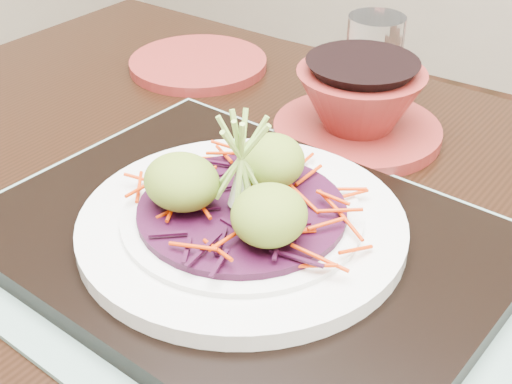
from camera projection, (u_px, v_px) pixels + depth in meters
The scene contains 11 objects.
dining_table at pixel (293, 337), 0.64m from camera, with size 1.20×0.83×0.73m.
placemat at pixel (242, 252), 0.58m from camera, with size 0.46×0.36×0.00m, color gray.
serving_tray at pixel (242, 242), 0.58m from camera, with size 0.40×0.30×0.02m, color black.
white_plate at pixel (242, 224), 0.57m from camera, with size 0.26×0.26×0.02m.
cabbage_bed at pixel (242, 210), 0.56m from camera, with size 0.17×0.17×0.01m, color #320A26.
carrot_julienne at pixel (242, 202), 0.56m from camera, with size 0.20×0.20×0.01m, color red, non-canonical shape.
guacamole_scoops at pixel (241, 186), 0.55m from camera, with size 0.14×0.13×0.05m.
scallion_garnish at pixel (241, 163), 0.54m from camera, with size 0.06×0.06×0.09m, color #91BE4C, non-canonical shape.
terracotta_side_plate at pixel (198, 64), 0.90m from camera, with size 0.17×0.17×0.01m, color maroon.
water_glass at pixel (374, 56), 0.82m from camera, with size 0.07×0.07×0.09m, color white.
terracotta_bowl_set at pixel (359, 108), 0.74m from camera, with size 0.24×0.24×0.07m.
Camera 1 is at (0.24, -0.42, 1.09)m, focal length 50.00 mm.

